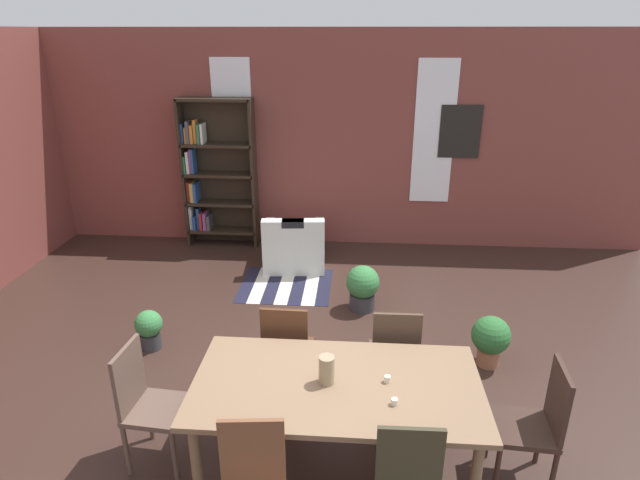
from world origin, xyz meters
TOP-DOWN VIEW (x-y plane):
  - ground_plane at (0.00, 0.00)m, footprint 10.41×10.41m
  - back_wall_brick at (0.00, 3.88)m, footprint 9.00×0.12m
  - window_pane_0 at (-1.40, 3.81)m, footprint 0.55×0.02m
  - window_pane_1 at (1.40, 3.81)m, footprint 0.55×0.02m
  - dining_table at (0.27, -0.59)m, footprint 1.97×1.02m
  - vase_on_table at (0.20, -0.59)m, footprint 0.11×0.11m
  - tealight_candle_0 at (0.64, -0.78)m, footprint 0.04×0.04m
  - tealight_candle_1 at (0.61, -0.55)m, footprint 0.04×0.04m
  - dining_chair_head_right at (1.62, -0.59)m, footprint 0.43×0.43m
  - dining_chair_far_right at (0.71, 0.15)m, footprint 0.41×0.41m
  - dining_chair_head_left at (-1.09, -0.58)m, footprint 0.43×0.43m
  - dining_chair_far_left at (-0.18, 0.15)m, footprint 0.41×0.41m
  - bookshelf_tall at (-1.68, 3.65)m, footprint 1.04×0.29m
  - armchair_white at (-0.46, 2.93)m, footprint 0.86×0.86m
  - potted_plant_by_shelf at (-1.66, 0.84)m, footprint 0.27×0.27m
  - potted_plant_corner at (0.46, 1.80)m, footprint 0.38×0.38m
  - potted_plant_window at (1.66, 0.80)m, footprint 0.36×0.36m
  - striped_rug at (-0.49, 2.31)m, footprint 1.13×1.01m
  - framed_picture at (1.75, 3.81)m, footprint 0.56×0.03m

SIDE VIEW (x-z plane):
  - ground_plane at x=0.00m, z-range 0.00..0.00m
  - striped_rug at x=-0.49m, z-range 0.00..0.01m
  - potted_plant_by_shelf at x=-1.66m, z-range 0.02..0.43m
  - armchair_white at x=-0.46m, z-range -0.10..0.65m
  - potted_plant_corner at x=0.46m, z-range 0.02..0.55m
  - potted_plant_window at x=1.66m, z-range 0.04..0.54m
  - dining_chair_head_right at x=1.62m, z-range 0.04..0.99m
  - dining_chair_far_right at x=0.71m, z-range 0.04..0.99m
  - dining_chair_head_left at x=-1.09m, z-range 0.04..0.99m
  - dining_chair_far_left at x=-0.18m, z-range 0.04..0.99m
  - dining_table at x=0.27m, z-range 0.30..1.06m
  - tealight_candle_0 at x=0.64m, z-range 0.76..0.80m
  - tealight_candle_1 at x=0.61m, z-range 0.76..0.80m
  - vase_on_table at x=0.20m, z-range 0.76..0.96m
  - bookshelf_tall at x=-1.68m, z-range 0.00..2.13m
  - back_wall_brick at x=0.00m, z-range 0.00..3.02m
  - window_pane_0 at x=-1.40m, z-range 0.68..2.64m
  - window_pane_1 at x=1.40m, z-range 0.68..2.64m
  - framed_picture at x=1.75m, z-range 1.32..2.04m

